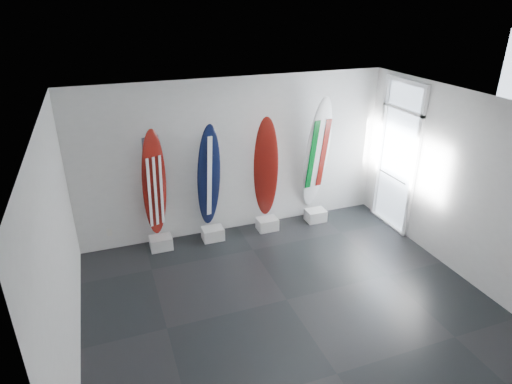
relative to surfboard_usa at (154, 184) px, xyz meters
name	(u,v)px	position (x,y,z in m)	size (l,w,h in m)	color
floor	(287,300)	(1.58, -2.28, -1.26)	(6.00, 6.00, 0.00)	black
ceiling	(294,108)	(1.58, -2.28, 1.74)	(6.00, 6.00, 0.00)	white
wall_back	(236,157)	(1.58, 0.22, 0.24)	(6.00, 6.00, 0.00)	silver
wall_front	(402,331)	(1.58, -4.78, 0.24)	(6.00, 6.00, 0.00)	silver
wall_left	(60,253)	(-1.42, -2.28, 0.24)	(5.00, 5.00, 0.00)	silver
wall_right	(459,184)	(4.58, -2.28, 0.24)	(5.00, 5.00, 0.00)	silver
display_block_usa	(161,243)	(0.00, -0.10, -1.14)	(0.40, 0.30, 0.24)	silver
surfboard_usa	(154,184)	(0.00, 0.00, 0.00)	(0.46, 0.08, 2.05)	maroon
display_block_navy	(213,234)	(0.99, -0.10, -1.14)	(0.40, 0.30, 0.24)	silver
surfboard_navy	(209,177)	(0.99, 0.00, 0.00)	(0.47, 0.08, 2.06)	black
display_block_swiss	(267,224)	(2.11, -0.10, -1.14)	(0.40, 0.30, 0.24)	silver
surfboard_swiss	(266,168)	(2.11, 0.00, 0.01)	(0.47, 0.08, 2.09)	maroon
display_block_italy	(316,215)	(3.19, -0.10, -1.14)	(0.40, 0.30, 0.24)	silver
surfboard_italy	(317,154)	(3.19, 0.00, 0.17)	(0.55, 0.08, 2.41)	white
wall_outlet	(109,232)	(-0.87, 0.20, -0.91)	(0.09, 0.02, 0.13)	silver
glass_door	(397,158)	(4.55, -0.73, 0.16)	(0.12, 1.16, 2.85)	white
balcony	(444,192)	(5.88, -0.73, -0.76)	(2.80, 2.20, 1.20)	slate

